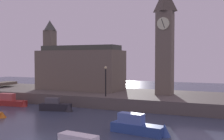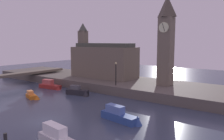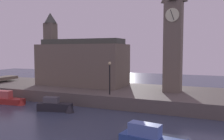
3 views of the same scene
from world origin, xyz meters
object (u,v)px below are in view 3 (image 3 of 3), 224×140
object	(u,v)px
clock_tower	(173,32)
boat_barge_dark	(57,106)
streetlamp	(110,74)
parliament_hall	(81,62)
boat_dinghy_red	(9,100)

from	to	relation	value
clock_tower	boat_barge_dark	bearing A→B (deg)	-140.32
streetlamp	parliament_hall	bearing A→B (deg)	140.99
clock_tower	streetlamp	xyz separation A→B (m)	(-6.58, -5.06, -5.21)
boat_dinghy_red	streetlamp	bearing A→B (deg)	15.63
streetlamp	boat_dinghy_red	bearing A→B (deg)	-164.37
streetlamp	boat_dinghy_red	distance (m)	13.34
clock_tower	streetlamp	bearing A→B (deg)	-142.43
clock_tower	boat_barge_dark	xyz separation A→B (m)	(-11.19, -9.29, -8.58)
boat_barge_dark	clock_tower	bearing A→B (deg)	39.68
boat_dinghy_red	parliament_hall	bearing A→B (deg)	62.55
clock_tower	boat_dinghy_red	world-z (taller)	clock_tower
parliament_hall	boat_dinghy_red	bearing A→B (deg)	-117.45
boat_dinghy_red	boat_barge_dark	distance (m)	7.85
streetlamp	boat_barge_dark	xyz separation A→B (m)	(-4.62, -4.23, -3.37)
parliament_hall	boat_dinghy_red	xyz separation A→B (m)	(-4.95, -9.53, -4.41)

